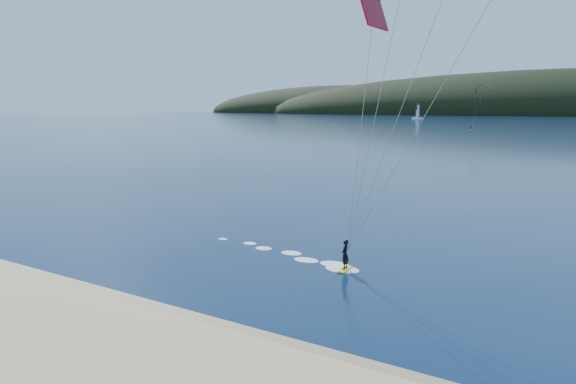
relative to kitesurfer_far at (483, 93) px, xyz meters
The scene contains 4 objects.
ground 211.80m from the kitesurfer_far, 81.48° to the right, with size 1800.00×1800.00×0.00m, color #071839.
wet_sand 207.36m from the kitesurfer_far, 81.29° to the right, with size 220.00×2.50×0.10m.
kitesurfer_far is the anchor object (origin of this frame).
sailboat 214.68m from the kitesurfer_far, 115.33° to the left, with size 9.18×5.69×12.77m.
Camera 1 is at (16.88, -10.62, 8.90)m, focal length 33.03 mm.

